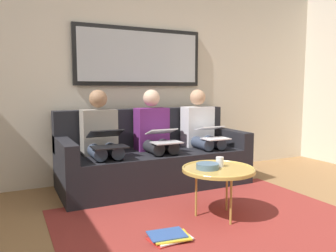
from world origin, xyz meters
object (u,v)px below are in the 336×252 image
at_px(person_middle, 155,135).
at_px(laptop_silver, 164,136).
at_px(cup, 220,162).
at_px(laptop_white, 212,133).
at_px(person_left, 202,132).
at_px(couch, 153,159).
at_px(magazine_stack, 169,237).
at_px(bowl, 207,166).
at_px(laptop_black, 107,139).
at_px(coffee_table, 218,170).
at_px(person_right, 101,139).
at_px(framed_mirror, 140,57).

distance_m(person_middle, laptop_silver, 0.24).
height_order(cup, laptop_white, laptop_white).
xyz_separation_m(cup, person_left, (-0.49, -1.10, 0.12)).
xyz_separation_m(couch, cup, (-0.15, 1.17, 0.18)).
height_order(person_middle, magazine_stack, person_middle).
xyz_separation_m(bowl, person_left, (-0.63, -1.12, 0.14)).
bearing_deg(person_middle, person_left, 180.00).
bearing_deg(laptop_black, person_middle, -160.41).
height_order(couch, coffee_table, couch).
height_order(person_middle, laptop_black, person_middle).
bearing_deg(laptop_silver, laptop_black, -1.35).
xyz_separation_m(couch, coffee_table, (-0.11, 1.22, 0.12)).
bearing_deg(person_right, laptop_black, 90.00).
height_order(person_left, laptop_silver, person_left).
bearing_deg(magazine_stack, person_middle, -109.57).
distance_m(person_left, person_right, 1.28).
height_order(person_middle, person_right, same).
relative_size(bowl, laptop_black, 0.51).
distance_m(person_left, laptop_white, 0.25).
distance_m(person_right, magazine_stack, 1.50).
bearing_deg(person_left, bowl, 60.67).
bearing_deg(coffee_table, magazine_stack, 20.42).
bearing_deg(person_right, cup, 125.71).
relative_size(person_left, laptop_silver, 3.32).
xyz_separation_m(cup, person_middle, (0.15, -1.10, 0.12)).
bearing_deg(magazine_stack, laptop_silver, -113.37).
bearing_deg(laptop_black, coffee_table, 129.01).
height_order(couch, person_left, person_left).
relative_size(cup, bowl, 0.45).
bearing_deg(laptop_silver, framed_mirror, -90.00).
bearing_deg(magazine_stack, person_left, -129.45).
bearing_deg(laptop_silver, bowl, 90.56).
bearing_deg(laptop_silver, person_middle, -90.00).
height_order(laptop_white, person_middle, person_middle).
relative_size(person_middle, laptop_silver, 3.32).
bearing_deg(framed_mirror, laptop_black, 46.93).
height_order(framed_mirror, laptop_silver, framed_mirror).
distance_m(laptop_black, magazine_stack, 1.30).
distance_m(framed_mirror, cup, 1.89).
distance_m(cup, laptop_black, 1.19).
xyz_separation_m(laptop_black, magazine_stack, (-0.15, 1.14, -0.61)).
relative_size(laptop_white, magazine_stack, 1.06).
height_order(coffee_table, bowl, bowl).
distance_m(coffee_table, person_left, 1.28).
height_order(person_right, magazine_stack, person_right).
distance_m(framed_mirror, bowl, 1.91).
distance_m(coffee_table, person_middle, 1.17).
bearing_deg(couch, laptop_silver, 90.00).
bearing_deg(coffee_table, framed_mirror, -86.22).
bearing_deg(laptop_silver, magazine_stack, 66.63).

